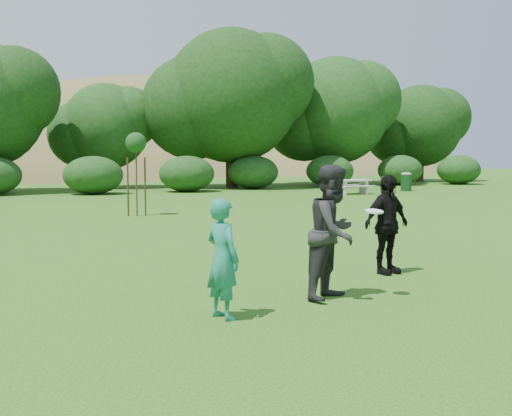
# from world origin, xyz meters

# --- Properties ---
(ground) EXTENTS (120.00, 120.00, 0.00)m
(ground) POSITION_xyz_m (0.00, 0.00, 0.00)
(ground) COLOR #19470C
(ground) RESTS_ON ground
(player_teal) EXTENTS (0.52, 0.66, 1.59)m
(player_teal) POSITION_xyz_m (-2.12, -0.52, 0.79)
(player_teal) COLOR #1B7A62
(player_teal) RESTS_ON ground
(player_grey) EXTENTS (1.22, 1.15, 2.00)m
(player_grey) POSITION_xyz_m (-0.19, -0.14, 1.00)
(player_grey) COLOR #262528
(player_grey) RESTS_ON ground
(player_black) EXTENTS (1.11, 0.64, 1.78)m
(player_black) POSITION_xyz_m (1.71, 1.13, 0.89)
(player_black) COLOR black
(player_black) RESTS_ON ground
(trash_can_near) EXTENTS (0.60, 0.60, 0.90)m
(trash_can_near) POSITION_xyz_m (15.38, 19.69, 0.45)
(trash_can_near) COLOR #143816
(trash_can_near) RESTS_ON ground
(frisbee) EXTENTS (0.27, 0.27, 0.06)m
(frisbee) POSITION_xyz_m (0.33, -0.42, 1.31)
(frisbee) COLOR white
(frisbee) RESTS_ON ground
(sapling) EXTENTS (0.70, 0.70, 2.85)m
(sapling) POSITION_xyz_m (0.30, 13.33, 2.42)
(sapling) COLOR #3D2B17
(sapling) RESTS_ON ground
(picnic_table) EXTENTS (1.80, 1.48, 0.76)m
(picnic_table) POSITION_xyz_m (13.36, 19.77, 0.52)
(picnic_table) COLOR beige
(picnic_table) RESTS_ON ground
(trash_can_lidded) EXTENTS (0.60, 0.60, 1.05)m
(trash_can_lidded) POSITION_xyz_m (17.51, 20.72, 0.54)
(trash_can_lidded) COLOR #163D1C
(trash_can_lidded) RESTS_ON ground
(hillside) EXTENTS (150.00, 72.00, 52.00)m
(hillside) POSITION_xyz_m (-0.56, 68.45, -11.97)
(hillside) COLOR olive
(hillside) RESTS_ON ground
(tree_row) EXTENTS (53.92, 10.38, 9.62)m
(tree_row) POSITION_xyz_m (3.23, 28.68, 4.87)
(tree_row) COLOR #3A2616
(tree_row) RESTS_ON ground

